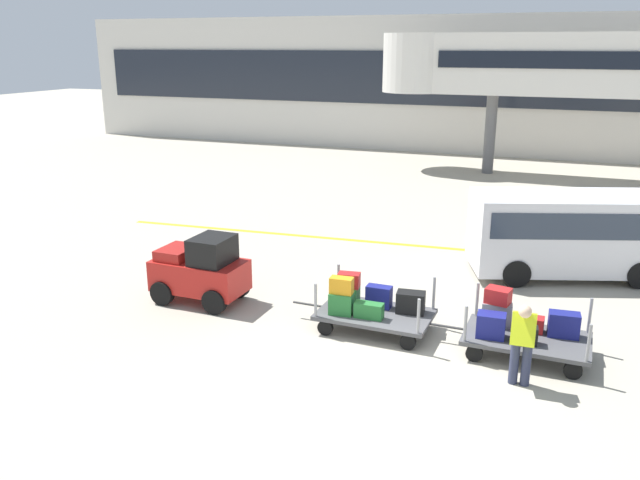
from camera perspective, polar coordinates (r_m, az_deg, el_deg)
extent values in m
plane|color=#A8A08E|center=(12.02, 5.66, -11.48)|extent=(120.00, 120.00, 0.00)
cube|color=yellow|center=(19.15, 11.92, -0.79)|extent=(20.95, 1.78, 0.01)
cube|color=beige|center=(36.40, 17.25, 12.80)|extent=(52.03, 2.40, 7.16)
cube|color=#1E232D|center=(35.14, 17.14, 13.28)|extent=(49.43, 0.12, 2.80)
cube|color=silver|center=(30.25, 22.13, 14.09)|extent=(13.09, 2.20, 2.60)
cylinder|color=silver|center=(31.04, 8.42, 15.15)|extent=(3.00, 3.00, 2.60)
cube|color=black|center=(29.11, 22.18, 14.42)|extent=(11.78, 0.08, 0.70)
cylinder|color=#59595B|center=(30.68, 14.71, 8.99)|extent=(0.50, 0.50, 3.56)
cube|color=red|center=(15.07, -10.51, -3.05)|extent=(2.13, 1.15, 0.70)
cube|color=black|center=(14.68, -9.44, -0.86)|extent=(0.82, 1.01, 0.60)
cube|color=#A51B16|center=(15.23, -12.43, -1.09)|extent=(0.72, 0.95, 0.24)
cylinder|color=black|center=(15.96, -11.50, -3.31)|extent=(0.56, 0.19, 0.56)
cylinder|color=black|center=(15.17, -13.68, -4.55)|extent=(0.56, 0.19, 0.56)
cylinder|color=black|center=(15.27, -7.22, -4.03)|extent=(0.56, 0.19, 0.56)
cylinder|color=black|center=(14.44, -9.27, -5.38)|extent=(0.56, 0.19, 0.56)
cube|color=#4C4C4F|center=(13.47, 4.86, -6.51)|extent=(2.33, 1.46, 0.08)
cylinder|color=gray|center=(14.21, 1.63, -3.49)|extent=(0.06, 0.06, 0.70)
cylinder|color=gray|center=(13.10, -0.39, -5.30)|extent=(0.06, 0.06, 0.70)
cylinder|color=gray|center=(13.66, 9.98, -4.62)|extent=(0.06, 0.06, 0.70)
cylinder|color=gray|center=(12.49, 8.64, -6.64)|extent=(0.06, 0.06, 0.70)
cylinder|color=black|center=(14.32, 2.27, -5.87)|extent=(0.32, 0.11, 0.32)
cylinder|color=black|center=(13.31, 0.48, -7.70)|extent=(0.32, 0.11, 0.32)
cylinder|color=black|center=(13.88, 9.02, -6.85)|extent=(0.32, 0.11, 0.32)
cylinder|color=black|center=(12.82, 7.73, -8.86)|extent=(0.32, 0.11, 0.32)
cylinder|color=#333333|center=(13.96, -1.04, -5.67)|extent=(0.70, 0.07, 0.05)
cube|color=#236B2D|center=(13.86, 2.54, -4.82)|extent=(0.44, 0.30, 0.35)
cube|color=#236B2D|center=(13.27, 1.88, -5.59)|extent=(0.51, 0.37, 0.45)
cube|color=navy|center=(13.65, 5.20, -4.97)|extent=(0.53, 0.27, 0.46)
cube|color=#236B2D|center=(13.14, 4.32, -6.19)|extent=(0.58, 0.25, 0.32)
cube|color=black|center=(13.46, 7.98, -5.45)|extent=(0.61, 0.42, 0.44)
cube|color=red|center=(13.74, 2.56, -3.54)|extent=(0.49, 0.34, 0.31)
cube|color=orange|center=(13.13, 1.90, -4.01)|extent=(0.48, 0.28, 0.33)
cube|color=#4C4C4F|center=(12.98, 17.70, -8.24)|extent=(2.33, 1.46, 0.08)
cylinder|color=gray|center=(13.52, 13.64, -5.08)|extent=(0.06, 0.06, 0.70)
cylinder|color=gray|center=(12.34, 12.65, -7.18)|extent=(0.06, 0.06, 0.70)
cylinder|color=gray|center=(13.41, 22.63, -6.13)|extent=(0.06, 0.06, 0.70)
cylinder|color=gray|center=(12.22, 22.55, -8.36)|extent=(0.06, 0.06, 0.70)
cylinder|color=black|center=(13.67, 14.25, -7.55)|extent=(0.32, 0.11, 0.32)
cylinder|color=black|center=(12.60, 13.41, -9.66)|extent=(0.32, 0.11, 0.32)
cylinder|color=black|center=(13.59, 21.52, -8.41)|extent=(0.32, 0.11, 0.32)
cylinder|color=black|center=(12.51, 21.34, -10.63)|extent=(0.32, 0.11, 0.32)
cylinder|color=#333333|center=(13.15, 11.14, -7.48)|extent=(0.70, 0.07, 0.05)
cube|color=#99999E|center=(13.20, 15.25, -6.30)|extent=(0.59, 0.33, 0.47)
cube|color=navy|center=(12.67, 14.79, -7.26)|extent=(0.54, 0.38, 0.46)
cube|color=red|center=(13.17, 17.90, -7.00)|extent=(0.54, 0.30, 0.29)
cube|color=black|center=(12.62, 17.50, -7.93)|extent=(0.49, 0.30, 0.33)
cube|color=navy|center=(13.11, 20.63, -6.97)|extent=(0.59, 0.36, 0.47)
cube|color=red|center=(13.05, 15.38, -4.74)|extent=(0.52, 0.42, 0.30)
cylinder|color=#2D334C|center=(11.92, 16.70, -10.20)|extent=(0.16, 0.16, 0.82)
cylinder|color=#2D334C|center=(11.92, 17.67, -10.29)|extent=(0.16, 0.16, 0.82)
cube|color=#D1E51E|center=(11.55, 17.45, -7.47)|extent=(0.41, 0.43, 0.61)
sphere|color=beige|center=(11.29, 17.58, -6.01)|extent=(0.22, 0.22, 0.22)
cube|color=silver|center=(17.51, 21.07, 0.67)|extent=(5.16, 3.37, 1.90)
cube|color=#2D3847|center=(17.41, 21.21, 1.93)|extent=(4.81, 3.28, 0.64)
cylinder|color=black|center=(16.51, 16.84, -2.80)|extent=(0.72, 0.45, 0.68)
cylinder|color=black|center=(17.51, 26.30, -2.74)|extent=(0.72, 0.45, 0.68)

